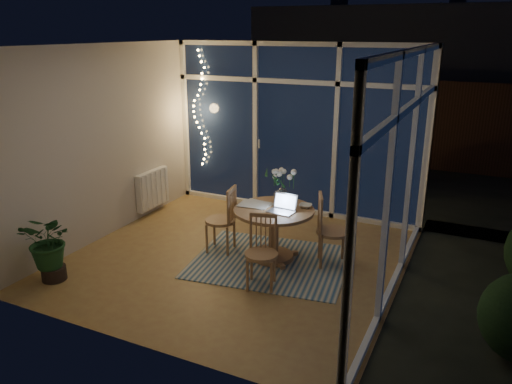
# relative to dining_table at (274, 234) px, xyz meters

# --- Properties ---
(floor) EXTENTS (4.00, 4.00, 0.00)m
(floor) POSITION_rel_dining_table_xyz_m (-0.43, -0.19, -0.34)
(floor) COLOR olive
(floor) RESTS_ON ground
(ceiling) EXTENTS (4.00, 4.00, 0.00)m
(ceiling) POSITION_rel_dining_table_xyz_m (-0.43, -0.19, 2.26)
(ceiling) COLOR silver
(ceiling) RESTS_ON wall_back
(wall_back) EXTENTS (4.00, 0.04, 2.60)m
(wall_back) POSITION_rel_dining_table_xyz_m (-0.43, 1.81, 0.96)
(wall_back) COLOR beige
(wall_back) RESTS_ON floor
(wall_front) EXTENTS (4.00, 0.04, 2.60)m
(wall_front) POSITION_rel_dining_table_xyz_m (-0.43, -2.19, 0.96)
(wall_front) COLOR beige
(wall_front) RESTS_ON floor
(wall_left) EXTENTS (0.04, 4.00, 2.60)m
(wall_left) POSITION_rel_dining_table_xyz_m (-2.43, -0.19, 0.96)
(wall_left) COLOR beige
(wall_left) RESTS_ON floor
(wall_right) EXTENTS (0.04, 4.00, 2.60)m
(wall_right) POSITION_rel_dining_table_xyz_m (1.57, -0.19, 0.96)
(wall_right) COLOR beige
(wall_right) RESTS_ON floor
(window_wall_back) EXTENTS (4.00, 0.10, 2.60)m
(window_wall_back) POSITION_rel_dining_table_xyz_m (-0.43, 1.77, 0.96)
(window_wall_back) COLOR white
(window_wall_back) RESTS_ON floor
(window_wall_right) EXTENTS (0.10, 4.00, 2.60)m
(window_wall_right) POSITION_rel_dining_table_xyz_m (1.53, -0.19, 0.96)
(window_wall_right) COLOR white
(window_wall_right) RESTS_ON floor
(radiator) EXTENTS (0.10, 0.70, 0.58)m
(radiator) POSITION_rel_dining_table_xyz_m (-2.37, 0.71, 0.06)
(radiator) COLOR white
(radiator) RESTS_ON wall_left
(fairy_lights) EXTENTS (0.24, 0.10, 1.85)m
(fairy_lights) POSITION_rel_dining_table_xyz_m (-2.08, 1.69, 1.19)
(fairy_lights) COLOR #E5B45B
(fairy_lights) RESTS_ON window_wall_back
(garden_patio) EXTENTS (12.00, 6.00, 0.10)m
(garden_patio) POSITION_rel_dining_table_xyz_m (0.07, 4.81, -0.40)
(garden_patio) COLOR black
(garden_patio) RESTS_ON ground
(garden_fence) EXTENTS (11.00, 0.08, 1.80)m
(garden_fence) POSITION_rel_dining_table_xyz_m (-0.43, 5.31, 0.56)
(garden_fence) COLOR #372214
(garden_fence) RESTS_ON ground
(neighbour_roof) EXTENTS (7.00, 3.00, 2.20)m
(neighbour_roof) POSITION_rel_dining_table_xyz_m (-0.13, 8.31, 1.86)
(neighbour_roof) COLOR #35383F
(neighbour_roof) RESTS_ON ground
(garden_shrubs) EXTENTS (0.90, 0.90, 0.90)m
(garden_shrubs) POSITION_rel_dining_table_xyz_m (-1.23, 3.21, 0.11)
(garden_shrubs) COLOR black
(garden_shrubs) RESTS_ON ground
(rug) EXTENTS (2.06, 1.74, 0.01)m
(rug) POSITION_rel_dining_table_xyz_m (0.00, -0.10, -0.33)
(rug) COLOR beige
(rug) RESTS_ON floor
(dining_table) EXTENTS (1.11, 1.11, 0.68)m
(dining_table) POSITION_rel_dining_table_xyz_m (0.00, 0.00, 0.00)
(dining_table) COLOR #A16949
(dining_table) RESTS_ON floor
(chair_left) EXTENTS (0.48, 0.48, 0.89)m
(chair_left) POSITION_rel_dining_table_xyz_m (-0.72, -0.06, 0.11)
(chair_left) COLOR #A16949
(chair_left) RESTS_ON floor
(chair_right) EXTENTS (0.55, 0.55, 0.92)m
(chair_right) POSITION_rel_dining_table_xyz_m (0.71, 0.17, 0.12)
(chair_right) COLOR #A16949
(chair_right) RESTS_ON floor
(chair_front) EXTENTS (0.48, 0.48, 0.84)m
(chair_front) POSITION_rel_dining_table_xyz_m (0.16, -0.71, 0.08)
(chair_front) COLOR #A16949
(chair_front) RESTS_ON floor
(laptop) EXTENTS (0.33, 0.29, 0.23)m
(laptop) POSITION_rel_dining_table_xyz_m (0.12, -0.07, 0.45)
(laptop) COLOR #BDBDC1
(laptop) RESTS_ON dining_table
(flower_vase) EXTENTS (0.23, 0.23, 0.21)m
(flower_vase) POSITION_rel_dining_table_xyz_m (-0.02, 0.30, 0.44)
(flower_vase) COLOR silver
(flower_vase) RESTS_ON dining_table
(bowl) EXTENTS (0.17, 0.17, 0.04)m
(bowl) POSITION_rel_dining_table_xyz_m (0.33, 0.22, 0.36)
(bowl) COLOR white
(bowl) RESTS_ON dining_table
(newspapers) EXTENTS (0.39, 0.31, 0.01)m
(newspapers) POSITION_rel_dining_table_xyz_m (-0.30, 0.04, 0.34)
(newspapers) COLOR silver
(newspapers) RESTS_ON dining_table
(phone) EXTENTS (0.14, 0.11, 0.01)m
(phone) POSITION_rel_dining_table_xyz_m (0.15, -0.12, 0.34)
(phone) COLOR black
(phone) RESTS_ON dining_table
(potted_plant) EXTENTS (0.63, 0.57, 0.76)m
(potted_plant) POSITION_rel_dining_table_xyz_m (-2.08, -1.59, 0.04)
(potted_plant) COLOR #17411E
(potted_plant) RESTS_ON floor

